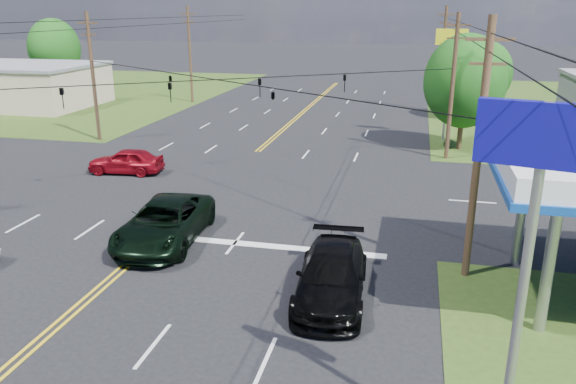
% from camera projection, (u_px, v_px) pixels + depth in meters
% --- Properties ---
extents(ground, '(280.00, 280.00, 0.00)m').
position_uv_depth(ground, '(220.00, 184.00, 32.46)').
color(ground, black).
rests_on(ground, ground).
extents(grass_nw, '(46.00, 48.00, 0.03)m').
position_uv_depth(grass_nw, '(38.00, 91.00, 69.48)').
color(grass_nw, '#2F4616').
rests_on(grass_nw, ground).
extents(stop_bar, '(10.00, 0.50, 0.02)m').
position_uv_depth(stop_bar, '(269.00, 246.00, 23.99)').
color(stop_bar, silver).
rests_on(stop_bar, ground).
extents(retail_nw, '(16.00, 11.00, 4.00)m').
position_uv_depth(retail_nw, '(17.00, 86.00, 58.54)').
color(retail_nw, '#CAB197').
rests_on(retail_nw, ground).
extents(pole_se, '(1.60, 0.28, 9.50)m').
position_uv_depth(pole_se, '(478.00, 150.00, 19.86)').
color(pole_se, '#46331D').
rests_on(pole_se, ground).
extents(pole_nw, '(1.60, 0.28, 9.50)m').
position_uv_depth(pole_nw, '(93.00, 76.00, 42.01)').
color(pole_nw, '#46331D').
rests_on(pole_nw, ground).
extents(pole_ne, '(1.60, 0.28, 9.50)m').
position_uv_depth(pole_ne, '(452.00, 86.00, 36.54)').
color(pole_ne, '#46331D').
rests_on(pole_ne, ground).
extents(pole_left_far, '(1.60, 0.28, 10.00)m').
position_uv_depth(pole_left_far, '(190.00, 54.00, 59.54)').
color(pole_left_far, '#46331D').
rests_on(pole_left_far, ground).
extents(pole_right_far, '(1.60, 0.28, 10.00)m').
position_uv_depth(pole_right_far, '(443.00, 58.00, 54.08)').
color(pole_right_far, '#46331D').
rests_on(pole_right_far, ground).
extents(span_wire_signals, '(26.00, 18.00, 1.13)m').
position_uv_depth(span_wire_signals, '(216.00, 80.00, 30.60)').
color(span_wire_signals, black).
rests_on(span_wire_signals, ground).
extents(power_lines, '(26.04, 100.00, 0.64)m').
position_uv_depth(power_lines, '(200.00, 31.00, 27.93)').
color(power_lines, black).
rests_on(power_lines, ground).
extents(tree_right_a, '(5.70, 5.70, 8.18)m').
position_uv_depth(tree_right_a, '(465.00, 81.00, 39.13)').
color(tree_right_a, '#46331D').
rests_on(tree_right_a, ground).
extents(tree_right_b, '(4.94, 4.94, 7.09)m').
position_uv_depth(tree_right_b, '(484.00, 73.00, 49.93)').
color(tree_right_b, '#46331D').
rests_on(tree_right_b, ground).
extents(tree_far_l, '(6.08, 6.08, 8.72)m').
position_uv_depth(tree_far_l, '(54.00, 48.00, 67.24)').
color(tree_far_l, '#46331D').
rests_on(tree_far_l, ground).
extents(pickup_dkgreen, '(3.42, 6.65, 1.79)m').
position_uv_depth(pickup_dkgreen, '(165.00, 222.00, 24.19)').
color(pickup_dkgreen, black).
rests_on(pickup_dkgreen, ground).
extents(suv_black, '(2.67, 5.90, 1.68)m').
position_uv_depth(suv_black, '(332.00, 276.00, 19.48)').
color(suv_black, black).
rests_on(suv_black, ground).
extents(sedan_red, '(4.70, 2.25, 1.55)m').
position_uv_depth(sedan_red, '(126.00, 161.00, 34.49)').
color(sedan_red, maroon).
rests_on(sedan_red, ground).
extents(polesign_se, '(2.36, 0.86, 8.11)m').
position_uv_depth(polesign_se, '(537.00, 193.00, 10.35)').
color(polesign_se, '#A5A5AA').
rests_on(polesign_se, ground).
extents(polesign_ne, '(2.30, 0.42, 8.33)m').
position_uv_depth(polesign_ne, '(450.00, 54.00, 41.37)').
color(polesign_ne, '#A5A5AA').
rests_on(polesign_ne, ground).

